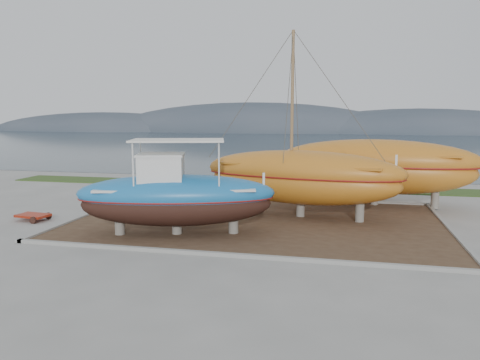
% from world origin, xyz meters
% --- Properties ---
extents(ground, '(140.00, 140.00, 0.00)m').
position_xyz_m(ground, '(0.00, 0.00, 0.00)').
color(ground, gray).
rests_on(ground, ground).
extents(dirt_patch, '(18.00, 12.00, 0.06)m').
position_xyz_m(dirt_patch, '(0.00, 4.00, 0.03)').
color(dirt_patch, '#422D1E').
rests_on(dirt_patch, ground).
extents(curb_frame, '(18.60, 12.60, 0.15)m').
position_xyz_m(curb_frame, '(0.00, 4.00, 0.07)').
color(curb_frame, gray).
rests_on(curb_frame, ground).
extents(grass_strip, '(44.00, 3.00, 0.08)m').
position_xyz_m(grass_strip, '(0.00, 15.50, 0.04)').
color(grass_strip, '#284219').
rests_on(grass_strip, ground).
extents(sea, '(260.00, 100.00, 0.04)m').
position_xyz_m(sea, '(0.00, 70.00, 0.00)').
color(sea, '#192A33').
rests_on(sea, ground).
extents(mountain_ridge, '(200.00, 36.00, 20.00)m').
position_xyz_m(mountain_ridge, '(0.00, 125.00, 0.00)').
color(mountain_ridge, '#333D49').
rests_on(mountain_ridge, ground).
extents(blue_caique, '(9.24, 4.98, 4.24)m').
position_xyz_m(blue_caique, '(-3.07, 0.57, 2.18)').
color(blue_caique, '#1C6CB0').
rests_on(blue_caique, dirt_patch).
extents(white_dinghy, '(4.71, 1.94, 1.39)m').
position_xyz_m(white_dinghy, '(-5.28, 4.46, 0.76)').
color(white_dinghy, silver).
rests_on(white_dinghy, dirt_patch).
extents(orange_sailboat, '(11.00, 5.03, 9.54)m').
position_xyz_m(orange_sailboat, '(2.01, 5.39, 4.83)').
color(orange_sailboat, '#B4691B').
rests_on(orange_sailboat, dirt_patch).
extents(orange_bare_hull, '(11.84, 4.91, 3.77)m').
position_xyz_m(orange_bare_hull, '(6.01, 9.60, 1.94)').
color(orange_bare_hull, '#B4691B').
rests_on(orange_bare_hull, dirt_patch).
extents(red_trailer, '(2.47, 1.43, 0.33)m').
position_xyz_m(red_trailer, '(-11.24, 1.64, 0.17)').
color(red_trailer, '#A12612').
rests_on(red_trailer, ground).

